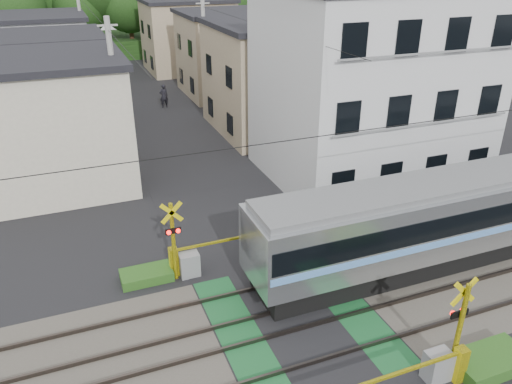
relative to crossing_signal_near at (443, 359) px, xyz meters
name	(u,v)px	position (x,y,z in m)	size (l,w,h in m)	color
ground	(295,319)	(-2.59, 3.65, -0.71)	(120.00, 120.00, 0.00)	black
track_bed	(296,319)	(-2.59, 3.65, -0.67)	(120.00, 120.00, 0.14)	#47423A
crossing_signal_near	(443,359)	(0.00, 0.00, 0.00)	(4.74, 0.65, 3.09)	yellow
crossing_signal_far	(186,258)	(-5.17, 7.31, 0.00)	(4.74, 0.65, 3.09)	yellow
apartment_block	(371,85)	(5.91, 13.15, 3.94)	(10.20, 8.36, 9.30)	silver
houses_row	(146,64)	(-2.33, 29.57, 2.53)	(22.07, 31.35, 6.80)	beige
tree_hill	(95,6)	(-3.60, 52.12, 4.71)	(40.00, 12.19, 11.98)	#1F4115
catenary	(465,185)	(3.41, 3.69, 2.98)	(60.00, 5.04, 7.00)	#2D2D33
utility_poles	(133,61)	(-3.64, 26.66, 3.37)	(7.90, 42.00, 8.00)	#A5A5A0
pedestrian	(164,96)	(-1.31, 29.16, 0.17)	(0.64, 0.42, 1.76)	black
weed_patches	(345,304)	(-0.83, 3.56, -0.53)	(10.25, 8.80, 0.40)	#2D5E1E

